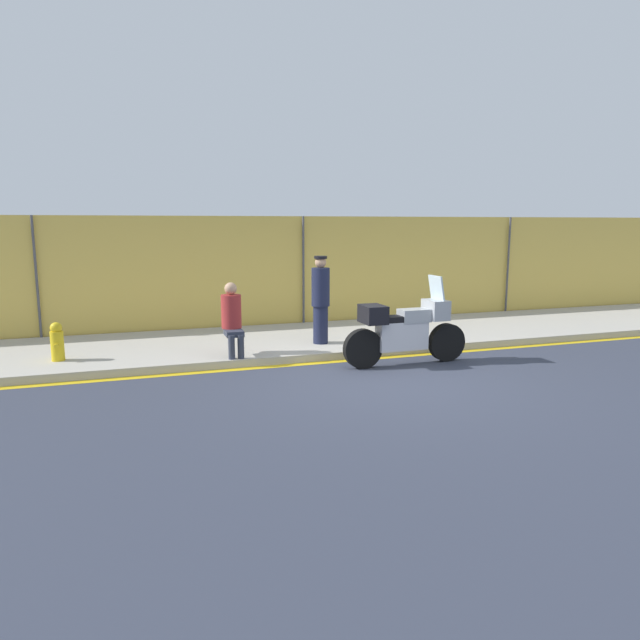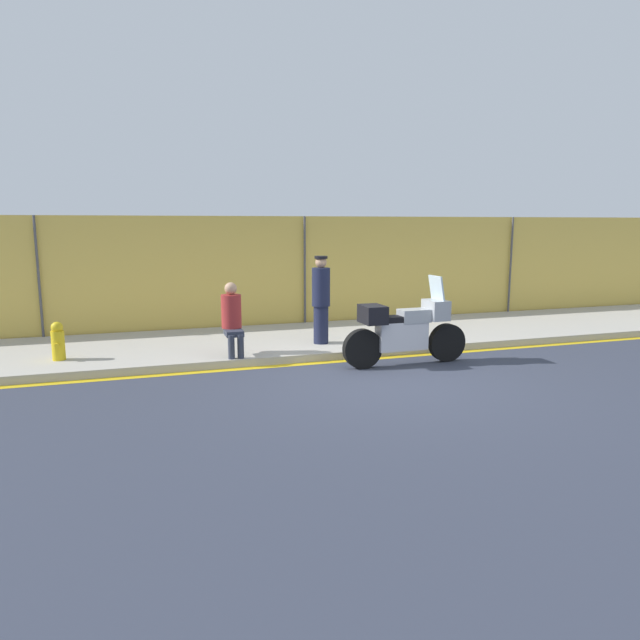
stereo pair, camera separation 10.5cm
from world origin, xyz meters
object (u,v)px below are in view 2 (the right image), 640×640
(motorcycle, at_px, (405,330))
(officer_standing, at_px, (321,299))
(person_seated_on_curb, at_px, (232,315))
(fire_hydrant, at_px, (58,341))

(motorcycle, xyz_separation_m, officer_standing, (-1.01, 1.52, 0.38))
(person_seated_on_curb, bearing_deg, fire_hydrant, 170.70)
(motorcycle, xyz_separation_m, fire_hydrant, (-5.60, 1.57, -0.16))
(officer_standing, bearing_deg, motorcycle, -56.44)
(motorcycle, height_order, fire_hydrant, motorcycle)
(officer_standing, bearing_deg, fire_hydrant, 179.40)
(motorcycle, bearing_deg, officer_standing, 122.98)
(motorcycle, relative_size, officer_standing, 1.37)
(motorcycle, xyz_separation_m, person_seated_on_curb, (-2.76, 1.10, 0.22))
(officer_standing, relative_size, fire_hydrant, 2.56)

